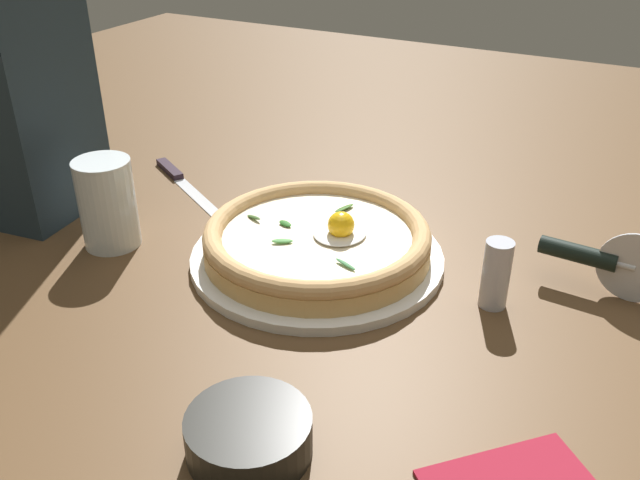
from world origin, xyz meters
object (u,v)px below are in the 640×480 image
at_px(pizza, 320,239).
at_px(drinking_glass, 108,210).
at_px(pepper_shaker, 496,274).
at_px(table_knife, 179,178).
at_px(pizza_cutter, 598,259).
at_px(side_bowl, 249,435).

xyz_separation_m(pizza, drinking_glass, (-0.09, 0.27, 0.02)).
bearing_deg(drinking_glass, pepper_shaker, -79.10).
height_order(pizza, drinking_glass, drinking_glass).
distance_m(pizza, drinking_glass, 0.28).
distance_m(table_knife, drinking_glass, 0.22).
bearing_deg(pizza_cutter, drinking_glass, 107.12).
xyz_separation_m(side_bowl, drinking_glass, (0.23, 0.36, 0.03)).
bearing_deg(table_knife, side_bowl, -136.23).
bearing_deg(pizza_cutter, pepper_shaker, 131.71).
distance_m(pizza, pizza_cutter, 0.33).
bearing_deg(table_knife, pepper_shaker, -101.68).
distance_m(side_bowl, pepper_shaker, 0.34).
xyz_separation_m(pizza, side_bowl, (-0.31, -0.09, -0.01)).
relative_size(side_bowl, table_knife, 0.52).
height_order(pizza_cutter, table_knife, pizza_cutter).
distance_m(pizza, pepper_shaker, 0.22).
bearing_deg(pizza, table_knife, 69.54).
height_order(pizza, table_knife, pizza).
xyz_separation_m(pizza, pizza_cutter, (0.09, -0.32, 0.01)).
height_order(table_knife, drinking_glass, drinking_glass).
distance_m(side_bowl, pizza_cutter, 0.46).
relative_size(pizza, pizza_cutter, 1.87).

